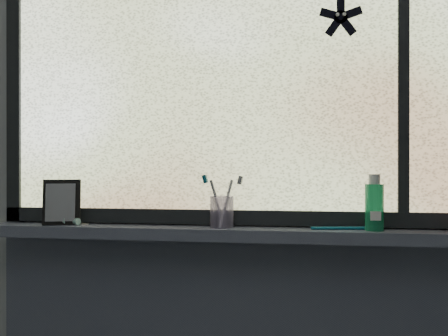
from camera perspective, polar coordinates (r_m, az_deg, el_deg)
wall_back at (r=1.75m, az=-0.08°, el=1.00°), size 3.00×0.01×2.50m
windowsill at (r=1.69m, az=-0.48°, el=-7.47°), size 1.62×0.14×0.04m
window_pane at (r=1.75m, az=-0.20°, el=10.20°), size 1.50×0.01×1.00m
frame_bottom at (r=1.73m, az=-0.22°, el=-5.62°), size 1.60×0.03×0.05m
frame_left at (r=2.02m, az=-22.77°, el=8.85°), size 0.05×0.03×1.10m
frame_mullion at (r=1.76m, az=19.79°, el=10.16°), size 0.03×0.03×1.00m
starfish_sticker at (r=1.77m, az=13.20°, el=16.43°), size 0.15×0.02×0.15m
vanity_mirror at (r=1.84m, az=-18.05°, el=-3.74°), size 0.14×0.10×0.16m
toothpaste_tube at (r=1.85m, az=-17.61°, el=-5.72°), size 0.17×0.09×0.03m
toothbrush_cup at (r=1.68m, az=-0.25°, el=-5.02°), size 0.09×0.09×0.10m
toothbrush_lying at (r=1.67m, az=13.10°, el=-6.62°), size 0.23×0.06×0.02m
mouthwash_bottle at (r=1.66m, az=16.80°, el=-3.78°), size 0.07×0.07×0.15m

